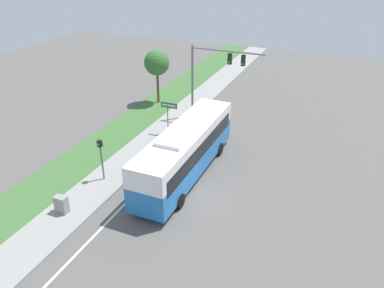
# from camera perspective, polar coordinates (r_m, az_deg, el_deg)

# --- Properties ---
(ground_plane) EXTENTS (80.00, 80.00, 0.00)m
(ground_plane) POSITION_cam_1_polar(r_m,az_deg,el_deg) (24.01, 0.47, -7.79)
(ground_plane) COLOR #565451
(sidewalk) EXTENTS (2.80, 80.00, 0.12)m
(sidewalk) POSITION_cam_1_polar(r_m,az_deg,el_deg) (26.59, -11.97, -4.44)
(sidewalk) COLOR gray
(sidewalk) RESTS_ON ground_plane
(grass_verge) EXTENTS (3.60, 80.00, 0.10)m
(grass_verge) POSITION_cam_1_polar(r_m,az_deg,el_deg) (28.38, -17.32, -2.99)
(grass_verge) COLOR #3D6633
(grass_verge) RESTS_ON ground_plane
(lane_divider_near) EXTENTS (0.14, 30.00, 0.01)m
(lane_divider_near) POSITION_cam_1_polar(r_m,az_deg,el_deg) (25.37, -7.08, -5.85)
(lane_divider_near) COLOR silver
(lane_divider_near) RESTS_ON ground_plane
(bus) EXTENTS (2.65, 11.51, 3.67)m
(bus) POSITION_cam_1_polar(r_m,az_deg,el_deg) (25.05, -0.94, -0.72)
(bus) COLOR #236BB7
(bus) RESTS_ON ground_plane
(signal_gantry) EXTENTS (6.40, 0.41, 6.68)m
(signal_gantry) POSITION_cam_1_polar(r_m,az_deg,el_deg) (32.56, 3.20, 11.32)
(signal_gantry) COLOR slate
(signal_gantry) RESTS_ON ground_plane
(pedestrian_signal) EXTENTS (0.28, 0.34, 3.02)m
(pedestrian_signal) POSITION_cam_1_polar(r_m,az_deg,el_deg) (25.08, -13.71, -1.43)
(pedestrian_signal) COLOR slate
(pedestrian_signal) RESTS_ON ground_plane
(street_sign) EXTENTS (1.46, 0.08, 2.90)m
(street_sign) POSITION_cam_1_polar(r_m,az_deg,el_deg) (30.75, -3.61, 4.97)
(street_sign) COLOR slate
(street_sign) RESTS_ON ground_plane
(utility_cabinet) EXTENTS (0.75, 0.47, 1.07)m
(utility_cabinet) POSITION_cam_1_polar(r_m,az_deg,el_deg) (23.41, -19.27, -8.68)
(utility_cabinet) COLOR gray
(utility_cabinet) RESTS_ON sidewalk
(roadside_tree) EXTENTS (2.45, 2.45, 5.27)m
(roadside_tree) POSITION_cam_1_polar(r_m,az_deg,el_deg) (36.97, -5.38, 12.19)
(roadside_tree) COLOR brown
(roadside_tree) RESTS_ON grass_verge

